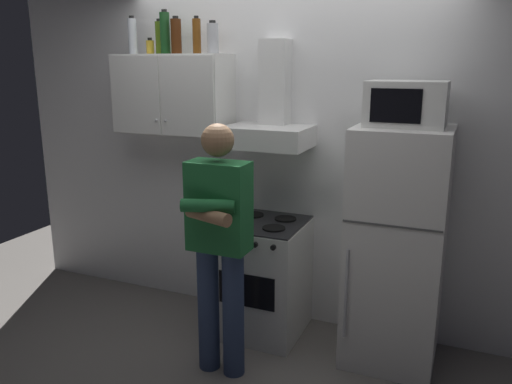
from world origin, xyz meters
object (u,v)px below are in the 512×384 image
Objects in this scene: range_hood at (270,119)px; bottle_vodka_clear at (132,36)px; bottle_rum_dark at (176,36)px; bottle_spice_jar at (150,47)px; bottle_wine_green at (165,33)px; upper_cabinet at (173,95)px; person_standing at (219,242)px; bottle_olive_oil at (159,38)px; refrigerator at (396,248)px; bottle_beer_brown at (197,36)px; stove_oven at (263,277)px; microwave at (406,104)px; bottle_canister_steel at (213,38)px.

bottle_vodka_clear reaches higher than range_hood.
bottle_rum_dark is 2.20× the size of bottle_spice_jar.
bottle_vodka_clear is (-1.13, -0.02, 0.59)m from range_hood.
bottle_wine_green reaches higher than bottle_spice_jar.
upper_cabinet is 1.35m from person_standing.
bottle_olive_oil is at bearing 147.56° from bottle_wine_green.
bottle_beer_brown is (-1.53, 0.13, 1.38)m from refrigerator.
bottle_rum_dark is at bearing 134.22° from person_standing.
refrigerator reaches higher than stove_oven.
bottle_spice_jar is at bearing 171.32° from stove_oven.
refrigerator is at bearing -3.37° from bottle_rum_dark.
person_standing is (-1.00, -0.61, 0.10)m from refrigerator.
bottle_spice_jar is at bearing -168.08° from bottle_olive_oil.
microwave is at bearing 32.00° from person_standing.
bottle_vodka_clear is at bearing 146.55° from person_standing.
bottle_vodka_clear reaches higher than microwave.
person_standing is at bearing -148.00° from microwave.
microwave is at bearing -3.93° from bottle_spice_jar.
range_hood is 1.56× the size of microwave.
bottle_beer_brown is (-0.53, 0.73, 1.28)m from person_standing.
bottle_olive_oil is (-0.93, 0.17, 1.74)m from stove_oven.
bottle_beer_brown is 0.26m from bottle_wine_green.
refrigerator is 6.17× the size of bottle_olive_oil.
upper_cabinet reaches higher than refrigerator.
bottle_canister_steel is at bearing 3.11° from bottle_wine_green.
bottle_olive_oil is (-0.93, 0.04, 0.58)m from range_hood.
bottle_vodka_clear is at bearing -179.06° from range_hood.
bottle_spice_jar is at bearing 168.74° from bottle_rum_dark.
bottle_vodka_clear is 0.55m from bottle_beer_brown.
refrigerator is 2.28m from bottle_wine_green.
bottle_beer_brown is (-0.58, -0.00, 0.58)m from range_hood.
bottle_wine_green reaches higher than range_hood.
stove_oven is 0.77m from person_standing.
bottle_spice_jar reaches higher than range_hood.
stove_oven is at bearing 85.28° from person_standing.
bottle_wine_green is at bearing 1.13° from bottle_vodka_clear.
upper_cabinet is 0.81m from range_hood.
stove_oven is at bearing -5.46° from bottle_vodka_clear.
bottle_vodka_clear is 1.06× the size of bottle_rum_dark.
microwave is 1.79× the size of bottle_rum_dark.
upper_cabinet is at bearing -179.91° from range_hood.
stove_oven is at bearing -12.31° from bottle_beer_brown.
person_standing is at bearing -93.91° from range_hood.
bottle_vodka_clear reaches higher than bottle_spice_jar.
bottle_rum_dark is at bearing 177.25° from microwave.
microwave is at bearing -2.45° from bottle_vodka_clear.
microwave is at bearing -4.58° from bottle_olive_oil.
bottle_olive_oil reaches higher than microwave.
bottle_wine_green reaches higher than upper_cabinet.
bottle_rum_dark is at bearing -173.05° from bottle_canister_steel.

